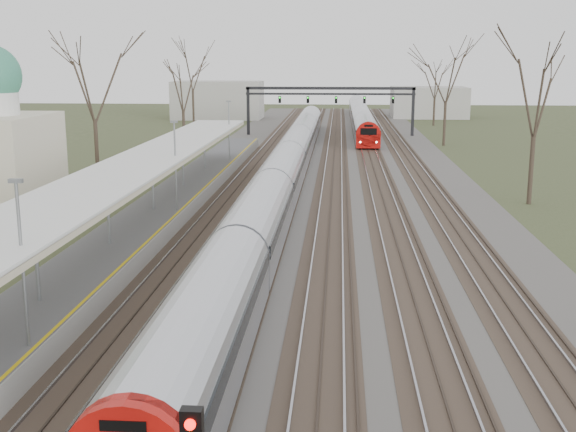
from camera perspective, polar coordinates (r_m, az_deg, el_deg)
name	(u,v)px	position (r m, az deg, el deg)	size (l,w,h in m)	color
track_bed	(325,172)	(61.35, 2.91, 3.52)	(24.00, 160.00, 0.22)	#474442
platform	(168,206)	(45.27, -9.44, 0.79)	(3.50, 69.00, 1.00)	#9E9B93
canopy	(147,161)	(40.39, -11.09, 4.29)	(4.10, 50.00, 3.11)	slate
signal_gantry	(330,96)	(90.73, 3.37, 9.42)	(21.00, 0.59, 6.08)	black
tree_west_far	(93,78)	(56.73, -15.18, 10.47)	(5.50, 5.50, 11.33)	#2D231C
tree_east_far	(537,93)	(49.29, 19.05, 9.18)	(5.00, 5.00, 10.30)	#2D231C
train_near	(289,161)	(57.71, 0.09, 4.40)	(2.62, 90.21, 3.05)	#AFB1BA
train_far	(361,115)	(105.73, 5.76, 7.92)	(2.62, 60.21, 3.05)	#AFB1BA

